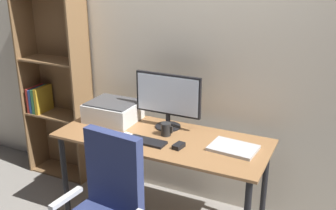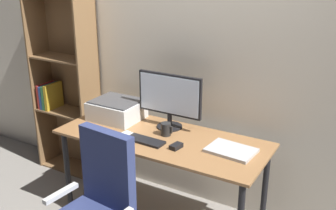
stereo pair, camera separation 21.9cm
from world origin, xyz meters
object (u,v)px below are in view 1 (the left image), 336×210
(keyboard, at_px, (147,141))
(mouse, at_px, (179,146))
(laptop, at_px, (233,148))
(monitor, at_px, (168,97))
(printer, at_px, (113,111))
(bookshelf, at_px, (57,88))
(coffee_mug, at_px, (166,129))
(desk, at_px, (162,148))

(keyboard, bearing_deg, mouse, 6.44)
(keyboard, distance_m, mouse, 0.25)
(laptop, bearing_deg, monitor, 169.67)
(printer, distance_m, bookshelf, 0.78)
(keyboard, bearing_deg, monitor, 88.62)
(keyboard, bearing_deg, printer, 152.12)
(keyboard, height_order, mouse, mouse)
(coffee_mug, bearing_deg, keyboard, -112.32)
(desk, xyz_separation_m, mouse, (0.19, -0.11, 0.10))
(laptop, bearing_deg, desk, -172.24)
(monitor, bearing_deg, coffee_mug, -70.07)
(coffee_mug, relative_size, printer, 0.25)
(printer, bearing_deg, bookshelf, 165.30)
(mouse, bearing_deg, coffee_mug, 147.29)
(keyboard, distance_m, laptop, 0.62)
(keyboard, height_order, printer, printer)
(monitor, relative_size, coffee_mug, 5.44)
(coffee_mug, height_order, printer, printer)
(mouse, bearing_deg, printer, 169.93)
(keyboard, xyz_separation_m, printer, (-0.45, 0.26, 0.07))
(keyboard, bearing_deg, laptop, 17.19)
(keyboard, relative_size, printer, 0.72)
(laptop, relative_size, bookshelf, 0.18)
(monitor, distance_m, mouse, 0.44)
(monitor, xyz_separation_m, laptop, (0.58, -0.16, -0.24))
(coffee_mug, distance_m, laptop, 0.53)
(mouse, relative_size, printer, 0.24)
(coffee_mug, distance_m, printer, 0.53)
(monitor, height_order, keyboard, monitor)
(bookshelf, bearing_deg, laptop, -9.31)
(desk, xyz_separation_m, bookshelf, (-1.26, 0.32, 0.20))
(monitor, xyz_separation_m, keyboard, (-0.02, -0.32, -0.24))
(desk, distance_m, printer, 0.55)
(mouse, height_order, printer, printer)
(coffee_mug, height_order, laptop, coffee_mug)
(keyboard, relative_size, mouse, 3.02)
(monitor, distance_m, coffee_mug, 0.25)
(keyboard, height_order, laptop, laptop)
(monitor, bearing_deg, keyboard, -93.43)
(bookshelf, bearing_deg, coffee_mug, -12.54)
(monitor, relative_size, printer, 1.34)
(printer, bearing_deg, mouse, -19.10)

